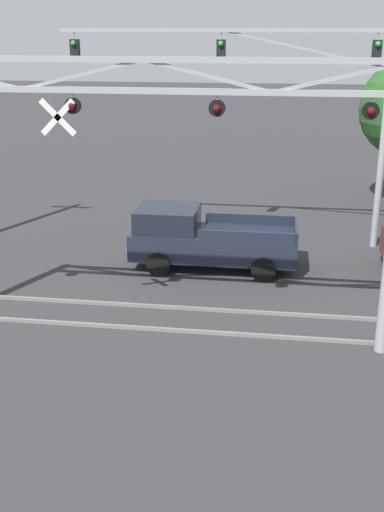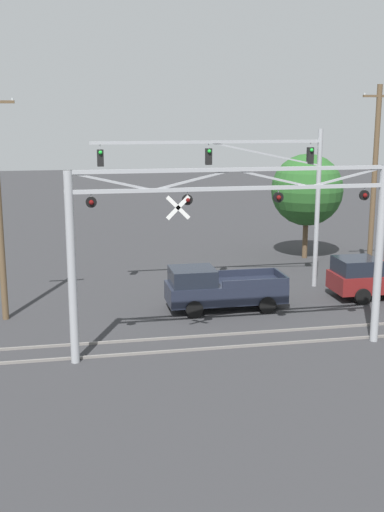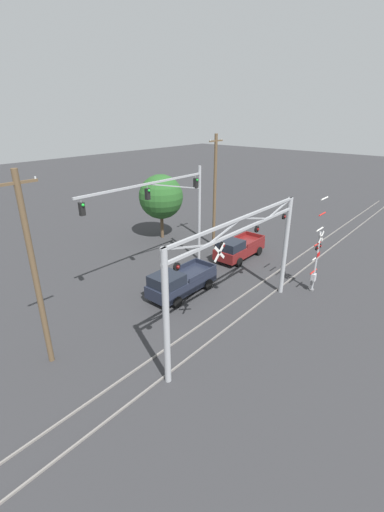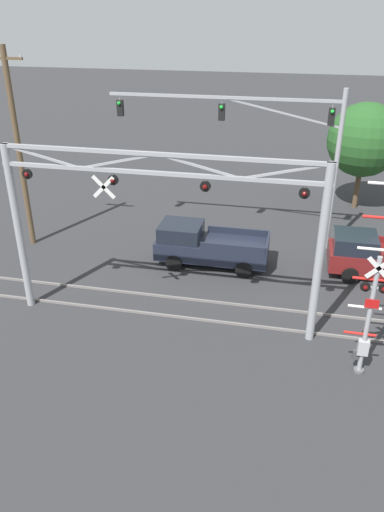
{
  "view_description": "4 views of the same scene",
  "coord_description": "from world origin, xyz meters",
  "px_view_note": "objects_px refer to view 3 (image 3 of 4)",
  "views": [
    {
      "loc": [
        3.23,
        2.27,
        7.49
      ],
      "look_at": [
        0.92,
        18.31,
        1.75
      ],
      "focal_mm": 45.0,
      "sensor_mm": 36.0,
      "label": 1
    },
    {
      "loc": [
        -5.9,
        -5.29,
        8.79
      ],
      "look_at": [
        -1.35,
        17.79,
        3.57
      ],
      "focal_mm": 45.0,
      "sensor_mm": 36.0,
      "label": 2
    },
    {
      "loc": [
        -14.91,
        7.67,
        12.02
      ],
      "look_at": [
        -0.44,
        20.01,
        3.98
      ],
      "focal_mm": 24.0,
      "sensor_mm": 36.0,
      "label": 3
    },
    {
      "loc": [
        4.68,
        0.67,
        11.47
      ],
      "look_at": [
        0.73,
        19.2,
        1.88
      ],
      "focal_mm": 35.0,
      "sensor_mm": 36.0,
      "label": 4
    }
  ],
  "objects_px": {
    "utility_pole_right": "(215,191)",
    "background_tree_beyond_span": "(161,197)",
    "utility_pole_left": "(35,273)",
    "crossing_gantry": "(239,261)",
    "pickup_truck_following": "(238,248)",
    "crossing_signal_mast": "(316,260)",
    "pickup_truck_lead": "(179,282)",
    "traffic_signal_span": "(177,203)"
  },
  "relations": [
    {
      "from": "traffic_signal_span",
      "to": "background_tree_beyond_span",
      "type": "xyz_separation_m",
      "value": [
        4.67,
        6.5,
        -1.33
      ]
    },
    {
      "from": "utility_pole_left",
      "to": "utility_pole_right",
      "type": "distance_m",
      "value": 19.31
    },
    {
      "from": "crossing_gantry",
      "to": "utility_pole_left",
      "type": "distance_m",
      "value": 10.43
    },
    {
      "from": "utility_pole_left",
      "to": "background_tree_beyond_span",
      "type": "xyz_separation_m",
      "value": [
        17.29,
        9.1,
        -0.84
      ]
    },
    {
      "from": "pickup_truck_lead",
      "to": "background_tree_beyond_span",
      "type": "distance_m",
      "value": 12.7
    },
    {
      "from": "pickup_truck_lead",
      "to": "pickup_truck_following",
      "type": "height_order",
      "value": "same"
    },
    {
      "from": "pickup_truck_lead",
      "to": "traffic_signal_span",
      "type": "bearing_deg",
      "value": 44.05
    },
    {
      "from": "crossing_signal_mast",
      "to": "pickup_truck_following",
      "type": "relative_size",
      "value": 1.31
    },
    {
      "from": "pickup_truck_lead",
      "to": "utility_pole_right",
      "type": "bearing_deg",
      "value": 23.64
    },
    {
      "from": "utility_pole_right",
      "to": "background_tree_beyond_span",
      "type": "xyz_separation_m",
      "value": [
        -1.66,
        5.37,
        -1.05
      ]
    },
    {
      "from": "crossing_signal_mast",
      "to": "background_tree_beyond_span",
      "type": "xyz_separation_m",
      "value": [
        1.09,
        16.42,
        1.86
      ]
    },
    {
      "from": "pickup_truck_lead",
      "to": "utility_pole_left",
      "type": "bearing_deg",
      "value": 177.6
    },
    {
      "from": "pickup_truck_lead",
      "to": "pickup_truck_following",
      "type": "relative_size",
      "value": 1.03
    },
    {
      "from": "crossing_gantry",
      "to": "traffic_signal_span",
      "type": "bearing_deg",
      "value": 64.75
    },
    {
      "from": "crossing_gantry",
      "to": "pickup_truck_following",
      "type": "bearing_deg",
      "value": 32.75
    },
    {
      "from": "traffic_signal_span",
      "to": "background_tree_beyond_span",
      "type": "distance_m",
      "value": 8.11
    },
    {
      "from": "pickup_truck_following",
      "to": "background_tree_beyond_span",
      "type": "distance_m",
      "value": 9.6
    },
    {
      "from": "crossing_signal_mast",
      "to": "traffic_signal_span",
      "type": "bearing_deg",
      "value": 109.85
    },
    {
      "from": "utility_pole_left",
      "to": "crossing_gantry",
      "type": "bearing_deg",
      "value": -33.1
    },
    {
      "from": "utility_pole_right",
      "to": "background_tree_beyond_span",
      "type": "bearing_deg",
      "value": 107.19
    },
    {
      "from": "crossing_gantry",
      "to": "pickup_truck_lead",
      "type": "xyz_separation_m",
      "value": [
        0.8,
        5.28,
        -3.42
      ]
    },
    {
      "from": "crossing_signal_mast",
      "to": "utility_pole_right",
      "type": "height_order",
      "value": "utility_pole_right"
    },
    {
      "from": "pickup_truck_following",
      "to": "utility_pole_right",
      "type": "relative_size",
      "value": 0.51
    },
    {
      "from": "crossing_signal_mast",
      "to": "utility_pole_right",
      "type": "bearing_deg",
      "value": 76.03
    },
    {
      "from": "crossing_gantry",
      "to": "utility_pole_right",
      "type": "distance_m",
      "value": 13.93
    },
    {
      "from": "crossing_gantry",
      "to": "traffic_signal_span",
      "type": "xyz_separation_m",
      "value": [
        3.9,
        8.28,
        1.17
      ]
    },
    {
      "from": "crossing_gantry",
      "to": "traffic_signal_span",
      "type": "distance_m",
      "value": 9.23
    },
    {
      "from": "pickup_truck_lead",
      "to": "pickup_truck_following",
      "type": "bearing_deg",
      "value": 3.37
    },
    {
      "from": "pickup_truck_following",
      "to": "utility_pole_right",
      "type": "xyz_separation_m",
      "value": [
        1.28,
        3.65,
        4.31
      ]
    },
    {
      "from": "pickup_truck_lead",
      "to": "utility_pole_right",
      "type": "distance_m",
      "value": 11.16
    },
    {
      "from": "crossing_gantry",
      "to": "pickup_truck_lead",
      "type": "relative_size",
      "value": 2.21
    },
    {
      "from": "crossing_signal_mast",
      "to": "traffic_signal_span",
      "type": "distance_m",
      "value": 11.02
    },
    {
      "from": "crossing_signal_mast",
      "to": "utility_pole_left",
      "type": "xyz_separation_m",
      "value": [
        -16.2,
        7.32,
        2.7
      ]
    },
    {
      "from": "crossing_signal_mast",
      "to": "pickup_truck_lead",
      "type": "distance_m",
      "value": 9.72
    },
    {
      "from": "pickup_truck_lead",
      "to": "background_tree_beyond_span",
      "type": "bearing_deg",
      "value": 50.73
    },
    {
      "from": "traffic_signal_span",
      "to": "pickup_truck_following",
      "type": "height_order",
      "value": "traffic_signal_span"
    },
    {
      "from": "crossing_signal_mast",
      "to": "background_tree_beyond_span",
      "type": "bearing_deg",
      "value": 86.21
    },
    {
      "from": "pickup_truck_lead",
      "to": "pickup_truck_following",
      "type": "distance_m",
      "value": 8.17
    },
    {
      "from": "crossing_gantry",
      "to": "crossing_signal_mast",
      "type": "relative_size",
      "value": 1.74
    },
    {
      "from": "utility_pole_left",
      "to": "background_tree_beyond_span",
      "type": "distance_m",
      "value": 19.56
    },
    {
      "from": "crossing_gantry",
      "to": "pickup_truck_following",
      "type": "relative_size",
      "value": 2.27
    },
    {
      "from": "crossing_gantry",
      "to": "crossing_signal_mast",
      "type": "distance_m",
      "value": 7.92
    }
  ]
}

